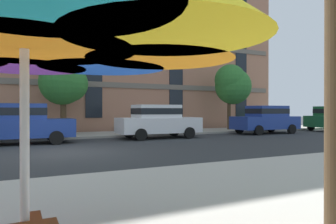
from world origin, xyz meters
TOP-DOWN VIEW (x-y plane):
  - ground_plane at (0.00, 0.00)m, footprint 120.00×120.00m
  - sidewalk_far at (0.00, 6.80)m, footprint 56.00×3.60m
  - apartment_building at (0.00, 14.99)m, footprint 36.48×12.08m
  - sedan_blue at (-1.36, 3.70)m, footprint 4.40×1.98m
  - sedan_white at (5.27, 3.70)m, footprint 4.40×1.98m
  - sedan_blue_midblock at (12.87, 3.70)m, footprint 4.40×1.98m
  - sedan_green at (19.43, 3.70)m, footprint 4.40×1.98m
  - street_tree_middle at (1.04, 7.25)m, footprint 2.71×2.59m
  - street_tree_right at (12.39, 6.57)m, footprint 2.73×2.61m
  - patio_umbrella at (-1.41, -9.00)m, footprint 3.15×3.15m

SIDE VIEW (x-z plane):
  - ground_plane at x=0.00m, z-range 0.00..0.00m
  - sidewalk_far at x=0.00m, z-range 0.00..0.12m
  - sedan_blue at x=-1.36m, z-range 0.06..1.84m
  - sedan_white at x=5.27m, z-range 0.06..1.84m
  - sedan_blue_midblock at x=12.87m, z-range 0.06..1.84m
  - sedan_green at x=19.43m, z-range 0.06..1.84m
  - patio_umbrella at x=-1.41m, z-range 0.91..3.33m
  - street_tree_middle at x=1.04m, z-range 0.86..5.25m
  - street_tree_right at x=12.39m, z-range 0.99..5.77m
  - apartment_building at x=0.00m, z-range 0.00..16.00m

